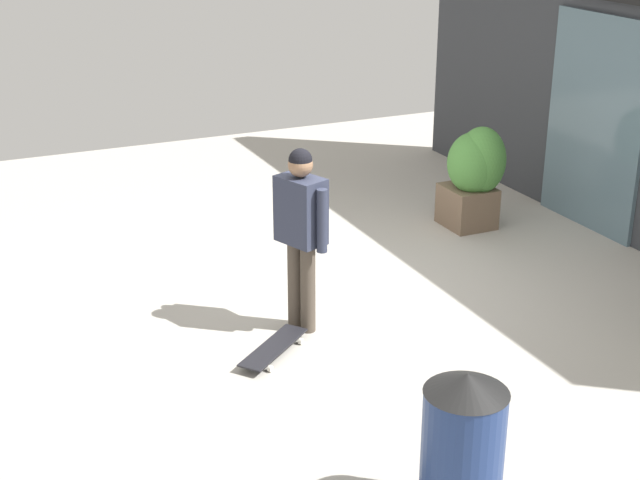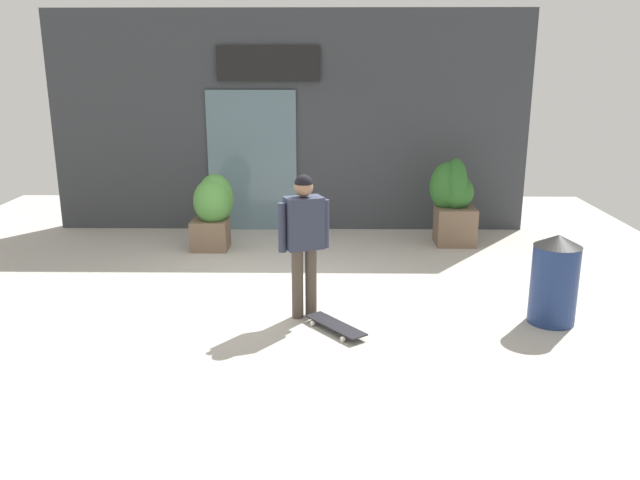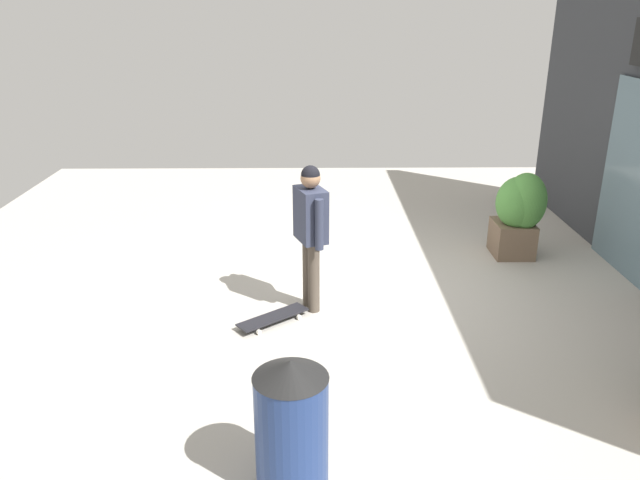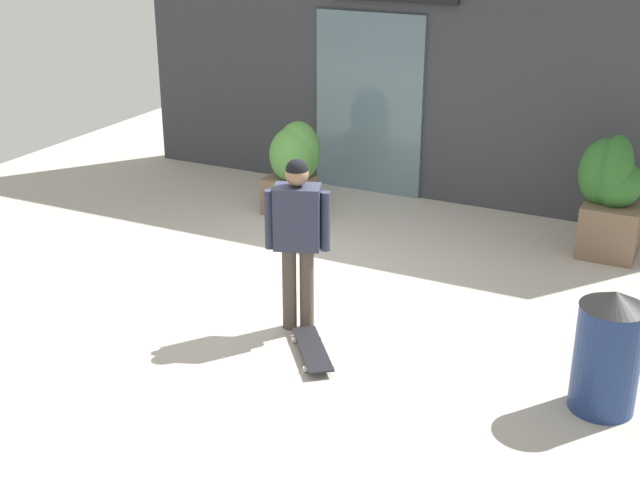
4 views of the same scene
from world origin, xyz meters
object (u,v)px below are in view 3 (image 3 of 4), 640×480
at_px(skateboarder, 311,224).
at_px(planter_box_left, 519,210).
at_px(skateboard, 273,317).
at_px(trash_bin, 291,425).

bearing_deg(skateboarder, planter_box_left, -172.31).
relative_size(skateboard, trash_bin, 0.76).
distance_m(skateboarder, planter_box_left, 3.15).
height_order(skateboard, planter_box_left, planter_box_left).
relative_size(skateboarder, skateboard, 2.12).
height_order(skateboarder, skateboard, skateboarder).
distance_m(skateboard, trash_bin, 2.45).
bearing_deg(skateboard, trash_bin, 58.06).
bearing_deg(trash_bin, skateboard, -173.40).
bearing_deg(planter_box_left, skateboarder, -61.37).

